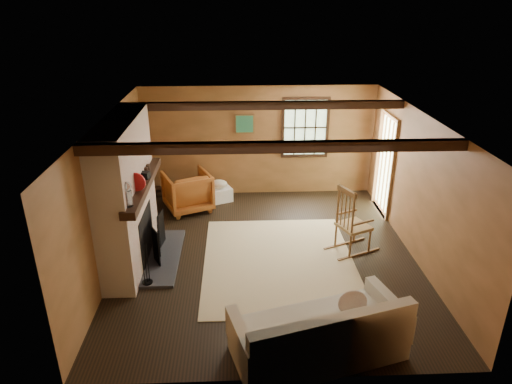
{
  "coord_description": "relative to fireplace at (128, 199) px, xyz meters",
  "views": [
    {
      "loc": [
        -0.47,
        -6.74,
        4.1
      ],
      "look_at": [
        -0.16,
        0.4,
        1.02
      ],
      "focal_mm": 32.0,
      "sensor_mm": 36.0,
      "label": 1
    }
  ],
  "objects": [
    {
      "name": "ground",
      "position": [
        2.23,
        0.0,
        -1.1
      ],
      "size": [
        5.5,
        5.5,
        0.0
      ],
      "primitive_type": "plane",
      "color": "black",
      "rests_on": "ground"
    },
    {
      "name": "fireplace",
      "position": [
        0.0,
        0.0,
        0.0
      ],
      "size": [
        1.02,
        2.3,
        2.4
      ],
      "color": "#A1533E",
      "rests_on": "ground"
    },
    {
      "name": "laundry_basket",
      "position": [
        1.36,
        2.33,
        -0.95
      ],
      "size": [
        0.61,
        0.55,
        0.3
      ],
      "primitive_type": "cube",
      "rotation": [
        0.0,
        0.0,
        0.41
      ],
      "color": "white",
      "rests_on": "ground"
    },
    {
      "name": "room_envelope",
      "position": [
        2.45,
        0.26,
        0.53
      ],
      "size": [
        5.02,
        5.52,
        2.44
      ],
      "color": "#A16339",
      "rests_on": "ground"
    },
    {
      "name": "sofa",
      "position": [
        2.73,
        -2.4,
        -0.8
      ],
      "size": [
        2.26,
        1.46,
        0.84
      ],
      "rotation": [
        0.0,
        0.0,
        0.28
      ],
      "color": "beige",
      "rests_on": "ground"
    },
    {
      "name": "basket_pillow",
      "position": [
        1.36,
        2.33,
        -0.71
      ],
      "size": [
        0.45,
        0.41,
        0.18
      ],
      "primitive_type": "ellipsoid",
      "rotation": [
        0.0,
        0.0,
        0.42
      ],
      "color": "beige",
      "rests_on": "laundry_basket"
    },
    {
      "name": "armchair",
      "position": [
        0.72,
        1.92,
        -0.7
      ],
      "size": [
        1.16,
        1.17,
        0.82
      ],
      "primitive_type": "imported",
      "rotation": [
        0.0,
        0.0,
        -2.73
      ],
      "color": "#BF6026",
      "rests_on": "ground"
    },
    {
      "name": "rug",
      "position": [
        2.43,
        -0.2,
        -1.1
      ],
      "size": [
        2.5,
        3.0,
        0.01
      ],
      "primitive_type": "cube",
      "color": "beige",
      "rests_on": "ground"
    },
    {
      "name": "rocking_chair",
      "position": [
        3.7,
        0.12,
        -0.59
      ],
      "size": [
        0.98,
        0.77,
        1.21
      ],
      "rotation": [
        0.0,
        0.0,
        1.99
      ],
      "color": "tan",
      "rests_on": "ground"
    },
    {
      "name": "firewood_pile",
      "position": [
        0.14,
        2.6,
        -0.97
      ],
      "size": [
        0.73,
        0.13,
        0.27
      ],
      "color": "brown",
      "rests_on": "ground"
    }
  ]
}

